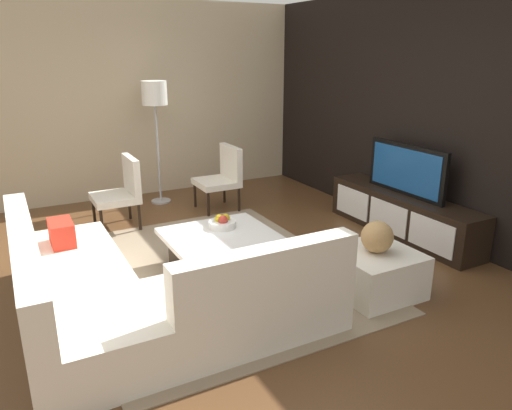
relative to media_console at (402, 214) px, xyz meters
name	(u,v)px	position (x,y,z in m)	size (l,w,h in m)	color
ground_plane	(216,276)	(0.00, -2.40, -0.25)	(14.00, 14.00, 0.00)	brown
feature_wall_back	(431,115)	(0.00, 0.30, 1.15)	(6.40, 0.12, 2.80)	black
side_wall_left	(139,101)	(-3.20, -2.20, 1.15)	(0.12, 5.20, 2.80)	#C6B28E
area_rug	(212,272)	(-0.10, -2.40, -0.24)	(3.18, 2.49, 0.01)	gray
media_console	(402,214)	(0.00, 0.00, 0.00)	(2.11, 0.45, 0.50)	black
television	(406,170)	(0.00, 0.00, 0.54)	(1.15, 0.06, 0.58)	black
sectional_couch	(136,293)	(0.50, -3.29, 0.03)	(2.36, 2.28, 0.81)	silver
coffee_table	(221,251)	(-0.10, -2.30, -0.05)	(0.98, 1.04, 0.38)	black
accent_chair_near	(122,188)	(-1.83, -2.84, 0.24)	(0.57, 0.53, 0.87)	black
floor_lamp	(155,100)	(-2.61, -2.13, 1.21)	(0.34, 0.34, 1.71)	#A5A5AA
ottoman	(374,272)	(0.98, -1.28, -0.05)	(0.70, 0.70, 0.40)	silver
fruit_bowl	(222,222)	(-0.28, -2.20, 0.18)	(0.28, 0.28, 0.14)	silver
accent_chair_far	(223,174)	(-1.91, -1.45, 0.24)	(0.56, 0.53, 0.87)	black
decorative_ball	(377,237)	(0.98, -1.28, 0.29)	(0.28, 0.28, 0.28)	#AD8451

